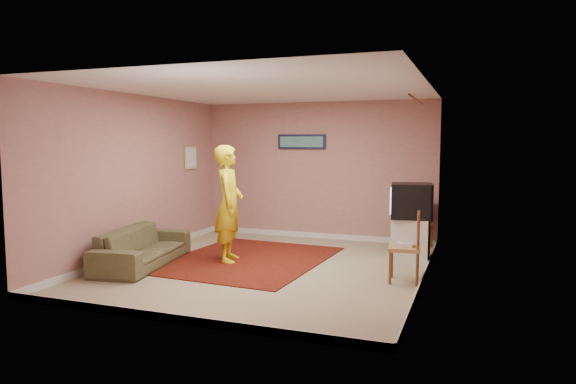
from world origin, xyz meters
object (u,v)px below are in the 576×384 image
(crt_tv, at_px, (411,201))
(chair_a, at_px, (419,217))
(chair_b, at_px, (405,239))
(person, at_px, (229,204))
(tv_cabinet, at_px, (411,240))
(sofa, at_px, (143,247))

(crt_tv, bearing_deg, chair_a, 82.09)
(chair_b, relative_size, person, 0.28)
(tv_cabinet, height_order, crt_tv, crt_tv)
(chair_b, xyz_separation_m, sofa, (-3.80, -0.43, -0.29))
(chair_a, height_order, sofa, chair_a)
(crt_tv, height_order, person, person)
(chair_a, bearing_deg, crt_tv, -75.36)
(chair_a, distance_m, chair_b, 2.29)
(tv_cabinet, distance_m, person, 2.85)
(chair_b, distance_m, person, 2.74)
(crt_tv, xyz_separation_m, chair_a, (0.01, 1.15, -0.41))
(crt_tv, bearing_deg, chair_b, -94.72)
(crt_tv, height_order, sofa, crt_tv)
(sofa, bearing_deg, chair_a, -63.28)
(tv_cabinet, xyz_separation_m, crt_tv, (-0.01, -0.00, 0.61))
(chair_b, bearing_deg, crt_tv, 177.61)
(tv_cabinet, relative_size, crt_tv, 1.01)
(tv_cabinet, relative_size, chair_b, 1.36)
(chair_a, relative_size, sofa, 0.25)
(chair_a, bearing_deg, person, -127.62)
(crt_tv, xyz_separation_m, sofa, (-3.74, -1.57, -0.68))
(chair_a, height_order, chair_b, chair_b)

